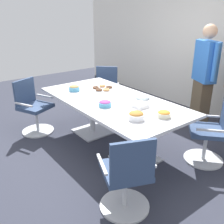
% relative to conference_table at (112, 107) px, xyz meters
% --- Properties ---
extents(ground_plane, '(10.00, 10.00, 0.01)m').
position_rel_conference_table_xyz_m(ground_plane, '(0.00, 0.00, -0.63)').
color(ground_plane, '#2D303D').
extents(back_wall, '(8.00, 0.10, 2.80)m').
position_rel_conference_table_xyz_m(back_wall, '(0.00, 2.40, 0.77)').
color(back_wall, white).
rests_on(back_wall, ground).
extents(conference_table, '(2.40, 1.20, 0.75)m').
position_rel_conference_table_xyz_m(conference_table, '(0.00, 0.00, 0.00)').
color(conference_table, silver).
rests_on(conference_table, ground).
extents(office_chair_0, '(0.71, 0.71, 0.91)m').
position_rel_conference_table_xyz_m(office_chair_0, '(1.23, -0.75, -0.22)').
color(office_chair_0, silver).
rests_on(office_chair_0, ground).
extents(office_chair_1, '(0.76, 0.76, 0.91)m').
position_rel_conference_table_xyz_m(office_chair_1, '(1.19, 0.79, -0.22)').
color(office_chair_1, silver).
rests_on(office_chair_1, ground).
extents(office_chair_2, '(0.76, 0.76, 0.91)m').
position_rel_conference_table_xyz_m(office_chair_2, '(-1.22, 0.77, -0.22)').
color(office_chair_2, silver).
rests_on(office_chair_2, ground).
extents(office_chair_3, '(0.71, 0.71, 0.91)m').
position_rel_conference_table_xyz_m(office_chair_3, '(-1.20, -0.78, -0.22)').
color(office_chair_3, silver).
rests_on(office_chair_3, ground).
extents(person_standing_0, '(0.58, 0.39, 1.78)m').
position_rel_conference_table_xyz_m(person_standing_0, '(0.41, 1.66, 0.31)').
color(person_standing_0, brown).
rests_on(person_standing_0, ground).
extents(snack_bowl_chips_orange, '(0.17, 0.17, 0.09)m').
position_rel_conference_table_xyz_m(snack_bowl_chips_orange, '(0.92, 0.11, 0.17)').
color(snack_bowl_chips_orange, beige).
rests_on(snack_bowl_chips_orange, conference_table).
extents(snack_bowl_pretzels, '(0.20, 0.20, 0.11)m').
position_rel_conference_table_xyz_m(snack_bowl_pretzels, '(0.76, -0.22, 0.18)').
color(snack_bowl_pretzels, white).
rests_on(snack_bowl_pretzels, conference_table).
extents(snack_bowl_cookies, '(0.18, 0.18, 0.10)m').
position_rel_conference_table_xyz_m(snack_bowl_cookies, '(-0.72, -0.23, 0.17)').
color(snack_bowl_cookies, '#4C9EC6').
rests_on(snack_bowl_cookies, conference_table).
extents(snack_bowl_candy_mix, '(0.18, 0.18, 0.09)m').
position_rel_conference_table_xyz_m(snack_bowl_candy_mix, '(0.17, -0.25, 0.17)').
color(snack_bowl_candy_mix, '#4C9EC6').
rests_on(snack_bowl_candy_mix, conference_table).
extents(donut_platter, '(0.34, 0.33, 0.04)m').
position_rel_conference_table_xyz_m(donut_platter, '(-0.50, 0.18, 0.14)').
color(donut_platter, white).
rests_on(donut_platter, conference_table).
extents(plate_stack, '(0.22, 0.22, 0.04)m').
position_rel_conference_table_xyz_m(plate_stack, '(0.23, 0.40, 0.15)').
color(plate_stack, white).
rests_on(plate_stack, conference_table).
extents(napkin_pile, '(0.19, 0.19, 0.06)m').
position_rel_conference_table_xyz_m(napkin_pile, '(0.49, 0.12, 0.15)').
color(napkin_pile, white).
rests_on(napkin_pile, conference_table).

